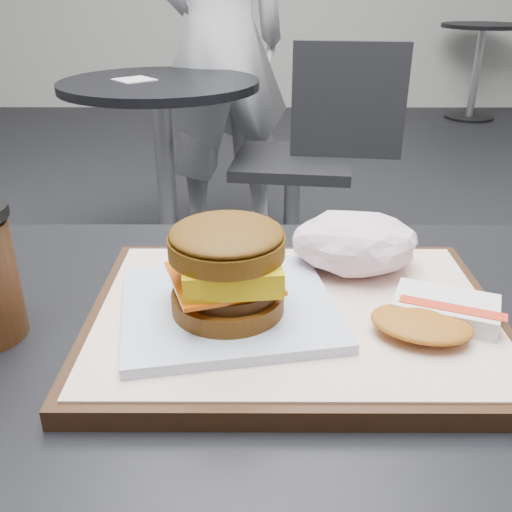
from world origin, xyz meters
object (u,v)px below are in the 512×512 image
at_px(serving_tray, 294,318).
at_px(hash_brown, 435,315).
at_px(neighbor_chair, 312,149).
at_px(customer_table, 262,510).
at_px(crumpled_wrapper, 355,243).
at_px(neighbor_table, 163,137).
at_px(patron, 220,40).
at_px(breakfast_sandwich, 228,278).

height_order(serving_tray, hash_brown, hash_brown).
relative_size(hash_brown, neighbor_chair, 0.15).
xyz_separation_m(customer_table, neighbor_chair, (0.19, 1.64, -0.07)).
height_order(hash_brown, crumpled_wrapper, crumpled_wrapper).
height_order(serving_tray, neighbor_chair, neighbor_chair).
xyz_separation_m(hash_brown, neighbor_chair, (0.04, 1.61, -0.29)).
relative_size(serving_tray, neighbor_table, 0.51).
relative_size(customer_table, neighbor_table, 1.07).
bearing_deg(neighbor_table, patron, 64.95).
height_order(breakfast_sandwich, crumpled_wrapper, breakfast_sandwich).
bearing_deg(serving_tray, neighbor_table, 103.34).
xyz_separation_m(serving_tray, neighbor_table, (-0.38, 1.60, -0.23)).
bearing_deg(serving_tray, crumpled_wrapper, 51.31).
bearing_deg(patron, customer_table, 71.05).
height_order(hash_brown, neighbor_table, hash_brown).
relative_size(breakfast_sandwich, neighbor_chair, 0.25).
xyz_separation_m(breakfast_sandwich, neighbor_table, (-0.32, 1.61, -0.28)).
relative_size(customer_table, breakfast_sandwich, 3.68).
xyz_separation_m(serving_tray, neighbor_chair, (0.16, 1.59, -0.27)).
bearing_deg(crumpled_wrapper, customer_table, -125.58).
height_order(hash_brown, patron, patron).
bearing_deg(neighbor_chair, breakfast_sandwich, -97.93).
bearing_deg(hash_brown, serving_tray, 167.11).
xyz_separation_m(customer_table, patron, (-0.16, 2.06, 0.26)).
bearing_deg(breakfast_sandwich, patron, 93.66).
bearing_deg(serving_tray, neighbor_chair, 84.15).
distance_m(serving_tray, neighbor_chair, 1.62).
distance_m(breakfast_sandwich, neighbor_table, 1.67).
height_order(customer_table, neighbor_chair, neighbor_chair).
relative_size(customer_table, hash_brown, 6.03).
xyz_separation_m(customer_table, hash_brown, (0.15, 0.02, 0.22)).
bearing_deg(customer_table, serving_tray, 60.11).
bearing_deg(crumpled_wrapper, neighbor_table, 106.42).
height_order(customer_table, hash_brown, hash_brown).
xyz_separation_m(customer_table, serving_tray, (0.03, 0.05, 0.20)).
distance_m(breakfast_sandwich, crumpled_wrapper, 0.16).
relative_size(serving_tray, patron, 0.23).
distance_m(customer_table, breakfast_sandwich, 0.25).
bearing_deg(patron, breakfast_sandwich, 70.25).
relative_size(hash_brown, crumpled_wrapper, 1.02).
xyz_separation_m(neighbor_table, neighbor_chair, (0.54, -0.01, -0.04)).
bearing_deg(breakfast_sandwich, hash_brown, -4.32).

